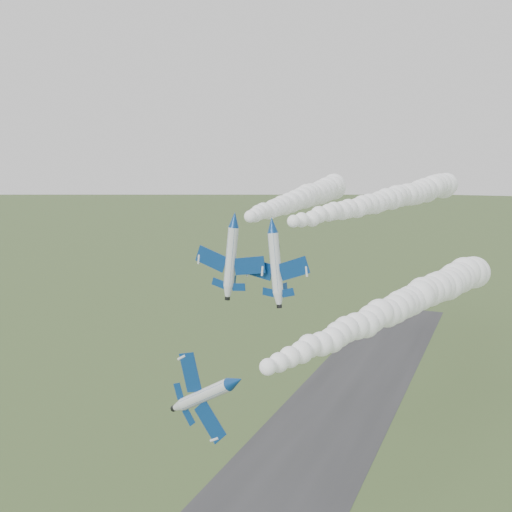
% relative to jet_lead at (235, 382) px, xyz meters
% --- Properties ---
extents(runway, '(24.00, 260.00, 0.04)m').
position_rel_jet_lead_xyz_m(runway, '(-8.53, 34.69, -32.65)').
color(runway, '#2D2E30').
rests_on(runway, ground).
extents(jet_lead, '(5.50, 11.40, 8.21)m').
position_rel_jet_lead_xyz_m(jet_lead, '(0.00, 0.00, 0.00)').
color(jet_lead, silver).
extents(smoke_trail_jet_lead, '(20.74, 58.81, 5.50)m').
position_rel_jet_lead_xyz_m(smoke_trail_jet_lead, '(9.76, 30.57, 1.32)').
color(smoke_trail_jet_lead, white).
extents(jet_pair_left, '(10.22, 12.33, 3.09)m').
position_rel_jet_lead_xyz_m(jet_pair_left, '(-10.66, 21.60, 13.41)').
color(jet_pair_left, silver).
extents(smoke_trail_jet_pair_left, '(7.51, 61.97, 5.41)m').
position_rel_jet_lead_xyz_m(smoke_trail_jet_pair_left, '(-12.83, 55.23, 14.46)').
color(smoke_trail_jet_pair_left, white).
extents(jet_pair_right, '(10.32, 12.22, 3.07)m').
position_rel_jet_lead_xyz_m(jet_pair_right, '(-5.46, 22.32, 12.85)').
color(jet_pair_right, silver).
extents(smoke_trail_jet_pair_right, '(18.91, 71.32, 5.44)m').
position_rel_jet_lead_xyz_m(smoke_trail_jet_pair_right, '(2.47, 60.02, 14.39)').
color(smoke_trail_jet_pair_right, white).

